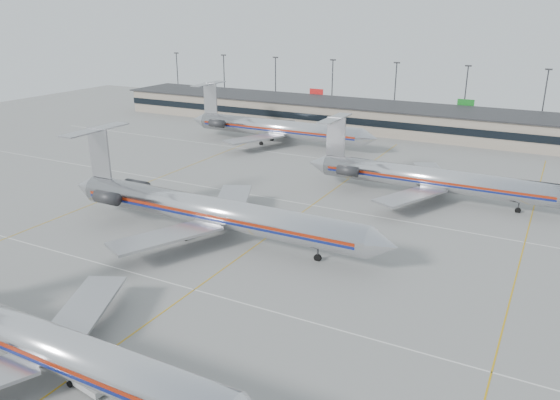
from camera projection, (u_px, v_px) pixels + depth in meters
The scene contains 9 objects.
ground at pixel (129, 337), 49.64m from camera, with size 260.00×260.00×0.00m, color gray.
apron_markings at pixel (194, 290), 57.99m from camera, with size 160.00×0.15×0.02m, color silver.
terminal at pixel (413, 120), 130.39m from camera, with size 162.00×17.00×6.25m.
light_mast_row at pixel (429, 90), 140.31m from camera, with size 163.60×0.40×15.28m.
jet_foreground at pixel (30, 337), 43.71m from camera, with size 43.62×25.69×11.42m.
jet_second_row at pixel (208, 210), 70.36m from camera, with size 48.63×28.63×12.73m.
jet_third_row at pixel (429, 178), 84.76m from camera, with size 42.62×26.22×11.66m.
jet_back_row at pixel (275, 128), 119.84m from camera, with size 45.62×28.06×12.47m.
belt_loader at pixel (88, 382), 42.67m from camera, with size 4.62×1.93×2.39m.
Camera 1 is at (32.16, -31.36, 28.15)m, focal length 35.00 mm.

